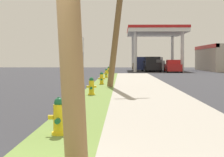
{
  "coord_description": "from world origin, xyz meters",
  "views": [
    {
      "loc": [
        1.8,
        -4.74,
        1.6
      ],
      "look_at": [
        1.32,
        16.22,
        0.64
      ],
      "focal_mm": 66.56,
      "sensor_mm": 36.0,
      "label": 1
    }
  ],
  "objects_px": {
    "car_tan_by_near_pump": "(138,65)",
    "fire_hydrant_second": "(91,87)",
    "street_sign_post": "(83,58)",
    "truck_navy_at_far_bay": "(142,64)",
    "truck_black_at_forecourt": "(151,65)",
    "truck_silver_on_apron": "(157,64)",
    "fire_hydrant_nearest": "(59,118)",
    "fire_hydrant_fourth": "(106,74)",
    "fire_hydrant_fifth": "(109,71)",
    "car_red_by_far_pump": "(173,67)",
    "fire_hydrant_third": "(102,79)"
  },
  "relations": [
    {
      "from": "car_tan_by_near_pump",
      "to": "fire_hydrant_second",
      "type": "bearing_deg",
      "value": -94.6
    },
    {
      "from": "fire_hydrant_second",
      "to": "street_sign_post",
      "type": "height_order",
      "value": "street_sign_post"
    },
    {
      "from": "truck_navy_at_far_bay",
      "to": "fire_hydrant_second",
      "type": "bearing_deg",
      "value": -95.82
    },
    {
      "from": "truck_black_at_forecourt",
      "to": "truck_navy_at_far_bay",
      "type": "bearing_deg",
      "value": 107.46
    },
    {
      "from": "truck_silver_on_apron",
      "to": "fire_hydrant_second",
      "type": "bearing_deg",
      "value": -98.25
    },
    {
      "from": "fire_hydrant_nearest",
      "to": "fire_hydrant_fourth",
      "type": "relative_size",
      "value": 1.0
    },
    {
      "from": "fire_hydrant_fifth",
      "to": "street_sign_post",
      "type": "bearing_deg",
      "value": -89.57
    },
    {
      "from": "truck_silver_on_apron",
      "to": "fire_hydrant_nearest",
      "type": "bearing_deg",
      "value": -96.85
    },
    {
      "from": "fire_hydrant_fourth",
      "to": "truck_black_at_forecourt",
      "type": "height_order",
      "value": "truck_black_at_forecourt"
    },
    {
      "from": "street_sign_post",
      "to": "truck_navy_at_far_bay",
      "type": "height_order",
      "value": "street_sign_post"
    },
    {
      "from": "fire_hydrant_fourth",
      "to": "car_red_by_far_pump",
      "type": "relative_size",
      "value": 0.16
    },
    {
      "from": "truck_navy_at_far_bay",
      "to": "fire_hydrant_nearest",
      "type": "bearing_deg",
      "value": -94.74
    },
    {
      "from": "fire_hydrant_second",
      "to": "truck_silver_on_apron",
      "type": "relative_size",
      "value": 0.14
    },
    {
      "from": "car_red_by_far_pump",
      "to": "fire_hydrant_nearest",
      "type": "bearing_deg",
      "value": -99.89
    },
    {
      "from": "fire_hydrant_third",
      "to": "truck_silver_on_apron",
      "type": "height_order",
      "value": "truck_silver_on_apron"
    },
    {
      "from": "fire_hydrant_nearest",
      "to": "truck_silver_on_apron",
      "type": "bearing_deg",
      "value": 83.15
    },
    {
      "from": "street_sign_post",
      "to": "fire_hydrant_nearest",
      "type": "bearing_deg",
      "value": -91.88
    },
    {
      "from": "street_sign_post",
      "to": "car_red_by_far_pump",
      "type": "relative_size",
      "value": 0.47
    },
    {
      "from": "fire_hydrant_fifth",
      "to": "truck_silver_on_apron",
      "type": "height_order",
      "value": "truck_silver_on_apron"
    },
    {
      "from": "car_red_by_far_pump",
      "to": "truck_navy_at_far_bay",
      "type": "distance_m",
      "value": 7.39
    },
    {
      "from": "fire_hydrant_fourth",
      "to": "street_sign_post",
      "type": "distance_m",
      "value": 21.9
    },
    {
      "from": "fire_hydrant_fourth",
      "to": "fire_hydrant_fifth",
      "type": "xyz_separation_m",
      "value": [
        -0.11,
        9.58,
        0.0
      ]
    },
    {
      "from": "fire_hydrant_third",
      "to": "car_tan_by_near_pump",
      "type": "height_order",
      "value": "car_tan_by_near_pump"
    },
    {
      "from": "truck_silver_on_apron",
      "to": "truck_navy_at_far_bay",
      "type": "relative_size",
      "value": 1.0
    },
    {
      "from": "fire_hydrant_fifth",
      "to": "truck_navy_at_far_bay",
      "type": "bearing_deg",
      "value": 74.5
    },
    {
      "from": "street_sign_post",
      "to": "truck_black_at_forecourt",
      "type": "distance_m",
      "value": 44.08
    },
    {
      "from": "fire_hydrant_third",
      "to": "fire_hydrant_fourth",
      "type": "xyz_separation_m",
      "value": [
        -0.05,
        9.05,
        0.0
      ]
    },
    {
      "from": "car_red_by_far_pump",
      "to": "truck_navy_at_far_bay",
      "type": "bearing_deg",
      "value": 118.37
    },
    {
      "from": "fire_hydrant_fourth",
      "to": "truck_navy_at_far_bay",
      "type": "xyz_separation_m",
      "value": [
        4.22,
        25.18,
        0.47
      ]
    },
    {
      "from": "fire_hydrant_second",
      "to": "truck_black_at_forecourt",
      "type": "bearing_deg",
      "value": 82.17
    },
    {
      "from": "street_sign_post",
      "to": "fire_hydrant_fifth",
      "type": "bearing_deg",
      "value": 90.43
    },
    {
      "from": "street_sign_post",
      "to": "fire_hydrant_third",
      "type": "bearing_deg",
      "value": 90.31
    },
    {
      "from": "fire_hydrant_nearest",
      "to": "fire_hydrant_third",
      "type": "xyz_separation_m",
      "value": [
        0.05,
        16.57,
        0.0
      ]
    },
    {
      "from": "fire_hydrant_nearest",
      "to": "fire_hydrant_fourth",
      "type": "bearing_deg",
      "value": 90.0
    },
    {
      "from": "fire_hydrant_fifth",
      "to": "truck_black_at_forecourt",
      "type": "height_order",
      "value": "truck_black_at_forecourt"
    },
    {
      "from": "truck_silver_on_apron",
      "to": "fire_hydrant_fifth",
      "type": "bearing_deg",
      "value": -108.85
    },
    {
      "from": "fire_hydrant_fifth",
      "to": "car_red_by_far_pump",
      "type": "height_order",
      "value": "car_red_by_far_pump"
    },
    {
      "from": "fire_hydrant_nearest",
      "to": "truck_silver_on_apron",
      "type": "relative_size",
      "value": 0.14
    },
    {
      "from": "car_red_by_far_pump",
      "to": "truck_black_at_forecourt",
      "type": "height_order",
      "value": "truck_black_at_forecourt"
    },
    {
      "from": "car_tan_by_near_pump",
      "to": "truck_silver_on_apron",
      "type": "relative_size",
      "value": 0.84
    },
    {
      "from": "street_sign_post",
      "to": "truck_silver_on_apron",
      "type": "height_order",
      "value": "street_sign_post"
    },
    {
      "from": "fire_hydrant_fourth",
      "to": "car_red_by_far_pump",
      "type": "xyz_separation_m",
      "value": [
        7.73,
        18.67,
        0.28
      ]
    },
    {
      "from": "street_sign_post",
      "to": "car_tan_by_near_pump",
      "type": "bearing_deg",
      "value": 86.02
    },
    {
      "from": "fire_hydrant_third",
      "to": "truck_black_at_forecourt",
      "type": "xyz_separation_m",
      "value": [
        5.19,
        30.95,
        0.47
      ]
    },
    {
      "from": "fire_hydrant_fifth",
      "to": "car_tan_by_near_pump",
      "type": "relative_size",
      "value": 0.16
    },
    {
      "from": "car_tan_by_near_pump",
      "to": "fire_hydrant_fifth",
      "type": "bearing_deg",
      "value": -99.9
    },
    {
      "from": "fire_hydrant_second",
      "to": "truck_silver_on_apron",
      "type": "xyz_separation_m",
      "value": [
        6.6,
        45.56,
        0.47
      ]
    },
    {
      "from": "fire_hydrant_second",
      "to": "fire_hydrant_fifth",
      "type": "bearing_deg",
      "value": 90.19
    },
    {
      "from": "car_tan_by_near_pump",
      "to": "fire_hydrant_third",
      "type": "bearing_deg",
      "value": -95.3
    },
    {
      "from": "fire_hydrant_fourth",
      "to": "truck_black_at_forecourt",
      "type": "relative_size",
      "value": 0.14
    }
  ]
}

